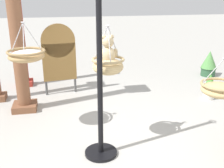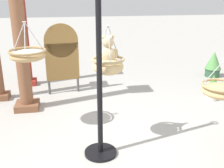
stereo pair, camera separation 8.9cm
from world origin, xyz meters
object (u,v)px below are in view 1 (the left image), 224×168
object	(u,v)px
display_pole_central	(100,101)
potted_plant_tall_leafy	(209,63)
teddy_bear	(108,52)
hanging_basket_with_teddy	(108,65)
hanging_basket_left_high	(26,55)
potted_plant_flowering_red	(210,86)
greenhouse_pillar_far_back	(20,29)
display_sign_board	(59,53)
greenhouse_pillar_left	(17,33)
hanging_basket_right_low	(221,89)

from	to	relation	value
display_pole_central	potted_plant_tall_leafy	size ratio (longest dim) A/B	3.80
teddy_bear	hanging_basket_with_teddy	bearing A→B (deg)	-90.00
hanging_basket_left_high	potted_plant_flowering_red	xyz separation A→B (m)	(3.44, 0.73, -0.97)
display_pole_central	hanging_basket_left_high	xyz separation A→B (m)	(-0.94, 0.82, 0.46)
greenhouse_pillar_far_back	potted_plant_tall_leafy	xyz separation A→B (m)	(4.61, -0.14, -0.98)
display_pole_central	potted_plant_tall_leafy	distance (m)	4.50
display_pole_central	hanging_basket_with_teddy	size ratio (longest dim) A/B	3.82
potted_plant_flowering_red	display_pole_central	bearing A→B (deg)	-148.07
hanging_basket_with_teddy	display_sign_board	size ratio (longest dim) A/B	0.44
teddy_bear	greenhouse_pillar_far_back	distance (m)	3.23
hanging_basket_with_teddy	potted_plant_flowering_red	size ratio (longest dim) A/B	1.23
hanging_basket_left_high	potted_plant_flowering_red	size ratio (longest dim) A/B	1.07
hanging_basket_with_teddy	teddy_bear	size ratio (longest dim) A/B	1.64
potted_plant_tall_leafy	greenhouse_pillar_left	bearing A→B (deg)	-163.89
display_pole_central	potted_plant_flowering_red	world-z (taller)	display_pole_central
potted_plant_flowering_red	potted_plant_tall_leafy	xyz separation A→B (m)	(0.82, 1.47, 0.06)
greenhouse_pillar_far_back	potted_plant_flowering_red	world-z (taller)	greenhouse_pillar_far_back
potted_plant_tall_leafy	display_sign_board	bearing A→B (deg)	-171.58
hanging_basket_right_low	greenhouse_pillar_far_back	bearing A→B (deg)	130.76
hanging_basket_with_teddy	potted_plant_flowering_red	xyz separation A→B (m)	(2.34, 1.30, -0.91)
hanging_basket_right_low	display_sign_board	bearing A→B (deg)	127.93
greenhouse_pillar_left	display_sign_board	world-z (taller)	greenhouse_pillar_left
hanging_basket_right_low	display_sign_board	size ratio (longest dim) A/B	0.35
teddy_bear	greenhouse_pillar_left	size ratio (longest dim) A/B	0.13
display_pole_central	greenhouse_pillar_far_back	distance (m)	3.46
hanging_basket_with_teddy	hanging_basket_left_high	world-z (taller)	hanging_basket_left_high
greenhouse_pillar_left	display_pole_central	bearing A→B (deg)	-55.79
hanging_basket_with_teddy	greenhouse_pillar_left	distance (m)	2.00
potted_plant_flowering_red	greenhouse_pillar_far_back	bearing A→B (deg)	157.10
hanging_basket_with_teddy	display_sign_board	distance (m)	2.32
hanging_basket_with_teddy	greenhouse_pillar_far_back	xyz separation A→B (m)	(-1.45, 2.91, 0.13)
potted_plant_flowering_red	potted_plant_tall_leafy	size ratio (longest dim) A/B	0.81
display_sign_board	hanging_basket_left_high	bearing A→B (deg)	-105.69
teddy_bear	potted_plant_tall_leafy	distance (m)	4.31
hanging_basket_right_low	greenhouse_pillar_far_back	world-z (taller)	greenhouse_pillar_far_back
potted_plant_tall_leafy	display_sign_board	world-z (taller)	display_sign_board
display_pole_central	greenhouse_pillar_far_back	bearing A→B (deg)	112.46
display_pole_central	teddy_bear	size ratio (longest dim) A/B	6.26
display_pole_central	hanging_basket_left_high	distance (m)	1.33
display_pole_central	hanging_basket_with_teddy	bearing A→B (deg)	59.04
hanging_basket_left_high	greenhouse_pillar_far_back	size ratio (longest dim) A/B	0.21
display_sign_board	hanging_basket_right_low	bearing A→B (deg)	-52.07
greenhouse_pillar_left	greenhouse_pillar_far_back	distance (m)	1.44
hanging_basket_right_low	display_sign_board	world-z (taller)	display_sign_board
greenhouse_pillar_left	potted_plant_flowering_red	size ratio (longest dim) A/B	5.62
potted_plant_flowering_red	greenhouse_pillar_left	bearing A→B (deg)	177.29
display_pole_central	potted_plant_flowering_red	xyz separation A→B (m)	(2.49, 1.55, -0.51)
greenhouse_pillar_far_back	display_sign_board	world-z (taller)	greenhouse_pillar_far_back
hanging_basket_right_low	greenhouse_pillar_left	bearing A→B (deg)	145.22
hanging_basket_with_teddy	display_sign_board	xyz separation A→B (m)	(-0.63, 2.21, -0.30)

